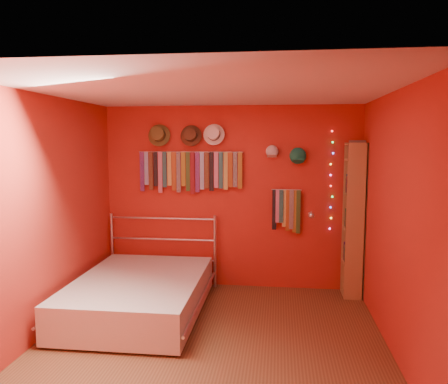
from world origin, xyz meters
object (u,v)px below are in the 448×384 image
at_px(tie_rack, 190,170).
at_px(bookshelf, 357,219).
at_px(bed, 139,294).
at_px(reading_lamp, 311,215).

height_order(tie_rack, bookshelf, bookshelf).
bearing_deg(bed, reading_lamp, 23.45).
relative_size(tie_rack, reading_lamp, 4.33).
relative_size(tie_rack, bookshelf, 0.72).
relative_size(tie_rack, bed, 0.70).
bearing_deg(tie_rack, reading_lamp, -6.70).
bearing_deg(bed, tie_rack, 69.84).
relative_size(reading_lamp, bed, 0.16).
bearing_deg(reading_lamp, bed, -156.20).
xyz_separation_m(tie_rack, bookshelf, (2.22, -0.16, -0.61)).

